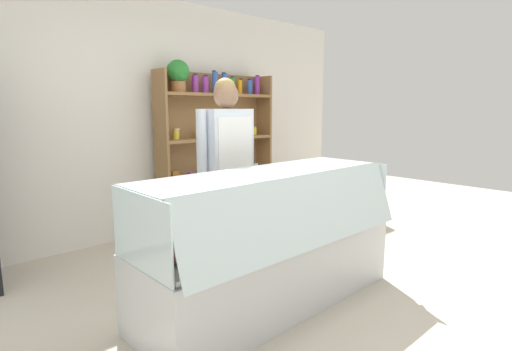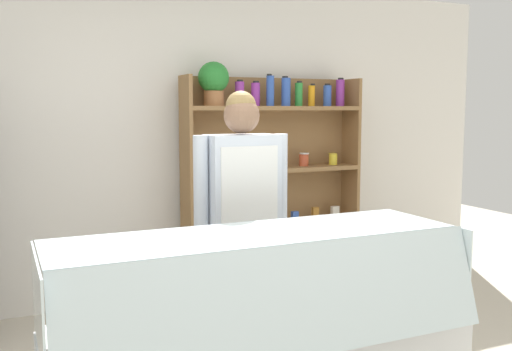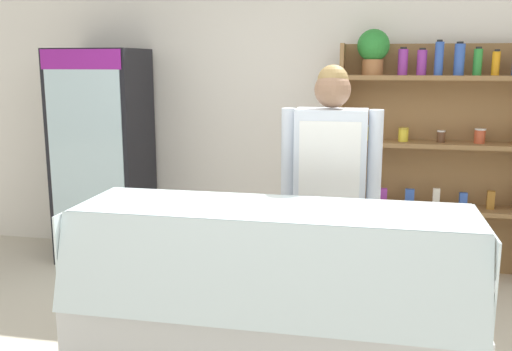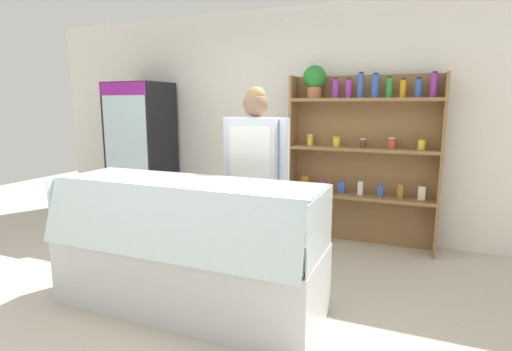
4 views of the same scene
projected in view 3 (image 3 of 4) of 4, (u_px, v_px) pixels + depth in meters
back_wall at (318, 107)px, 4.98m from camera, size 6.80×0.10×2.70m
drinks_fridge at (103, 156)px, 5.02m from camera, size 0.74×0.63×1.85m
shelving_unit at (432, 139)px, 4.60m from camera, size 1.60×0.29×2.00m
deli_display_case at (270, 335)px, 3.03m from camera, size 2.07×0.78×1.01m
shop_clerk at (330, 176)px, 3.61m from camera, size 0.63×0.25×1.73m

